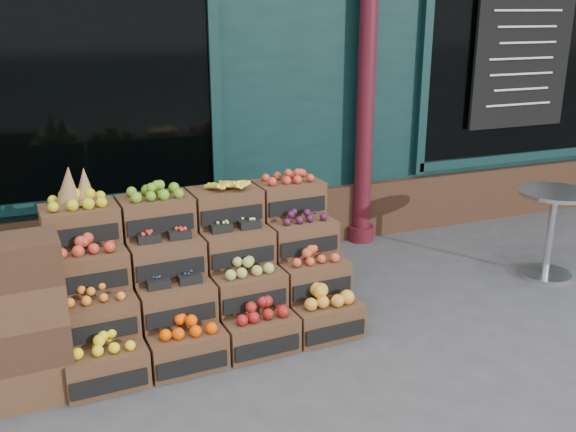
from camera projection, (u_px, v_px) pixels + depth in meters
name	position (u px, v px, depth m)	size (l,w,h in m)	color
ground	(348.00, 349.00, 4.75)	(60.00, 60.00, 0.00)	#404042
shop_facade	(177.00, 8.00, 8.51)	(12.00, 6.24, 4.80)	black
crate_display	(202.00, 281.00, 4.89)	(2.22, 1.15, 1.37)	#4D311E
spare_crates	(22.00, 321.00, 4.00)	(0.56, 0.40, 1.08)	#4D311E
bistro_table	(551.00, 224.00, 5.89)	(0.66, 0.66, 0.83)	#B1B4B9
shopkeeper	(90.00, 162.00, 6.57)	(0.66, 0.43, 1.80)	#185624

